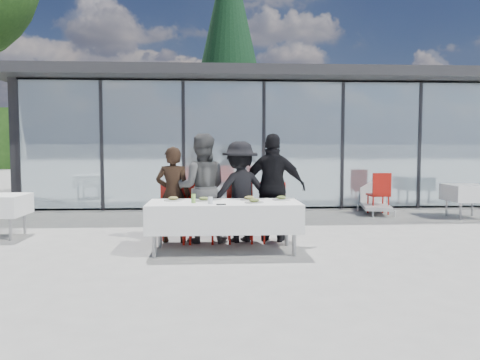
% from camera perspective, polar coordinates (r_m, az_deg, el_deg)
% --- Properties ---
extents(ground, '(90.00, 90.00, 0.00)m').
position_cam_1_polar(ground, '(7.51, -1.68, -8.01)').
color(ground, '#9A9892').
rests_on(ground, ground).
extents(pavilion, '(14.80, 8.80, 3.44)m').
position_cam_1_polar(pavilion, '(15.67, 4.83, 6.12)').
color(pavilion, gray).
rests_on(pavilion, ground).
extents(treeline, '(62.50, 2.00, 4.40)m').
position_cam_1_polar(treeline, '(35.39, -6.24, 5.01)').
color(treeline, '#1B3D13').
rests_on(treeline, ground).
extents(dining_table, '(2.26, 0.96, 0.75)m').
position_cam_1_polar(dining_table, '(7.02, -1.95, -4.39)').
color(dining_table, white).
rests_on(dining_table, ground).
extents(diner_a, '(0.64, 0.64, 1.58)m').
position_cam_1_polar(diner_a, '(7.75, -8.15, -1.78)').
color(diner_a, black).
rests_on(diner_a, ground).
extents(diner_chair_a, '(0.44, 0.44, 0.97)m').
position_cam_1_polar(diner_chair_a, '(7.79, -8.12, -3.60)').
color(diner_chair_a, '#B0130B').
rests_on(diner_chair_a, ground).
extents(diner_b, '(0.87, 0.87, 1.79)m').
position_cam_1_polar(diner_b, '(7.71, -4.72, -0.99)').
color(diner_b, '#4E4E4E').
rests_on(diner_b, ground).
extents(diner_chair_b, '(0.44, 0.44, 0.97)m').
position_cam_1_polar(diner_chair_b, '(7.76, -4.71, -3.60)').
color(diner_chair_b, '#B0130B').
rests_on(diner_chair_b, ground).
extents(diner_c, '(1.37, 1.37, 1.66)m').
position_cam_1_polar(diner_c, '(7.73, -0.01, -1.44)').
color(diner_c, black).
rests_on(diner_c, ground).
extents(diner_chair_c, '(0.44, 0.44, 0.97)m').
position_cam_1_polar(diner_chair_c, '(7.77, -0.01, -3.57)').
color(diner_chair_c, '#B0130B').
rests_on(diner_chair_c, ground).
extents(diner_d, '(1.29, 1.29, 1.79)m').
position_cam_1_polar(diner_d, '(7.77, 4.11, -0.92)').
color(diner_d, black).
rests_on(diner_d, ground).
extents(diner_chair_d, '(0.44, 0.44, 0.97)m').
position_cam_1_polar(diner_chair_d, '(7.82, 4.09, -3.53)').
color(diner_chair_d, '#B0130B').
rests_on(diner_chair_d, ground).
extents(plate_a, '(0.28, 0.28, 0.07)m').
position_cam_1_polar(plate_a, '(7.20, -8.14, -2.33)').
color(plate_a, silver).
rests_on(plate_a, dining_table).
extents(plate_b, '(0.28, 0.28, 0.07)m').
position_cam_1_polar(plate_b, '(7.09, -4.43, -2.39)').
color(plate_b, silver).
rests_on(plate_b, dining_table).
extents(plate_c, '(0.28, 0.28, 0.07)m').
position_cam_1_polar(plate_c, '(7.20, 1.14, -2.28)').
color(plate_c, silver).
rests_on(plate_c, dining_table).
extents(plate_d, '(0.28, 0.28, 0.07)m').
position_cam_1_polar(plate_d, '(7.24, 5.06, -2.26)').
color(plate_d, silver).
rests_on(plate_d, dining_table).
extents(plate_extra, '(0.28, 0.28, 0.07)m').
position_cam_1_polar(plate_extra, '(6.84, 1.74, -2.61)').
color(plate_extra, silver).
rests_on(plate_extra, dining_table).
extents(juice_bottle, '(0.06, 0.06, 0.13)m').
position_cam_1_polar(juice_bottle, '(6.87, -5.70, -2.25)').
color(juice_bottle, '#80B94D').
rests_on(juice_bottle, dining_table).
extents(drinking_glasses, '(0.07, 0.07, 0.10)m').
position_cam_1_polar(drinking_glasses, '(6.77, -3.65, -2.47)').
color(drinking_glasses, silver).
rests_on(drinking_glasses, dining_table).
extents(folded_eyeglasses, '(0.14, 0.03, 0.01)m').
position_cam_1_polar(folded_eyeglasses, '(6.63, -2.32, -2.98)').
color(folded_eyeglasses, black).
rests_on(folded_eyeglasses, dining_table).
extents(spare_table_right, '(0.86, 0.86, 0.74)m').
position_cam_1_polar(spare_table_right, '(11.48, 25.94, -1.44)').
color(spare_table_right, white).
rests_on(spare_table_right, ground).
extents(spare_chair_b, '(0.46, 0.46, 0.97)m').
position_cam_1_polar(spare_chair_b, '(11.33, 16.67, -1.35)').
color(spare_chair_b, '#B0130B').
rests_on(spare_chair_b, ground).
extents(lounger, '(0.86, 1.43, 0.72)m').
position_cam_1_polar(lounger, '(11.63, 16.08, -2.59)').
color(lounger, silver).
rests_on(lounger, ground).
extents(conifer_tree, '(4.00, 4.00, 10.50)m').
position_cam_1_polar(conifer_tree, '(20.83, -1.35, 16.26)').
color(conifer_tree, '#382316').
rests_on(conifer_tree, ground).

